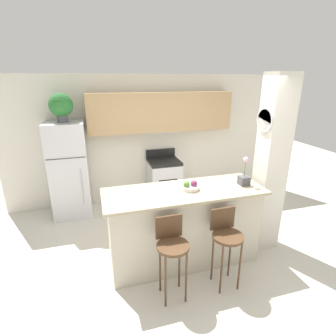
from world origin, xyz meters
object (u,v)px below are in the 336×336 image
Objects in this scene: bar_stool_right at (226,237)px; refrigerator at (69,170)px; bar_stool_left at (172,246)px; potted_plant_on_fridge at (61,106)px; stove_range at (164,181)px; orchid_vase at (244,178)px; fruit_bowl at (190,186)px.

refrigerator is at bearing 128.05° from bar_stool_right.
bar_stool_right is (0.68, 0.00, 0.00)m from bar_stool_left.
potted_plant_on_fridge is (-1.22, 2.43, 1.36)m from bar_stool_left.
refrigerator is 1.76× the size of bar_stool_right.
stove_range is 2.53m from bar_stool_left.
orchid_vase is at bearing 45.53° from bar_stool_right.
orchid_vase is at bearing -38.53° from refrigerator.
refrigerator is at bearing -179.30° from stove_range.
bar_stool_left is at bearing -63.33° from potted_plant_on_fridge.
orchid_vase is (2.40, -1.91, -0.84)m from potted_plant_on_fridge.
stove_range is 2.46m from bar_stool_right.
bar_stool_left is 1.39m from orchid_vase.
stove_range is at bearing 92.35° from bar_stool_right.
potted_plant_on_fridge is (-1.90, 2.43, 1.36)m from bar_stool_right.
orchid_vase reaches higher than stove_range.
bar_stool_left is (-0.58, -2.45, 0.21)m from stove_range.
fruit_bowl is at bearing 114.95° from bar_stool_right.
potted_plant_on_fridge reaches higher than bar_stool_left.
potted_plant_on_fridge reaches higher than bar_stool_right.
stove_range is 1.08× the size of bar_stool_right.
bar_stool_left is 3.04m from potted_plant_on_fridge.
bar_stool_right is 4.34× the size of fruit_bowl.
stove_range is at bearing 0.70° from refrigerator.
bar_stool_right is 0.89m from orchid_vase.
bar_stool_right is 3.37m from potted_plant_on_fridge.
orchid_vase is at bearing 23.44° from bar_stool_left.
fruit_bowl is (1.64, -1.87, -0.90)m from potted_plant_on_fridge.
bar_stool_left is 0.84m from fruit_bowl.
orchid_vase is at bearing -3.59° from fruit_bowl.
fruit_bowl is at bearing -48.71° from refrigerator.
orchid_vase is 1.74× the size of fruit_bowl.
potted_plant_on_fridge is at bearing 128.04° from bar_stool_right.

